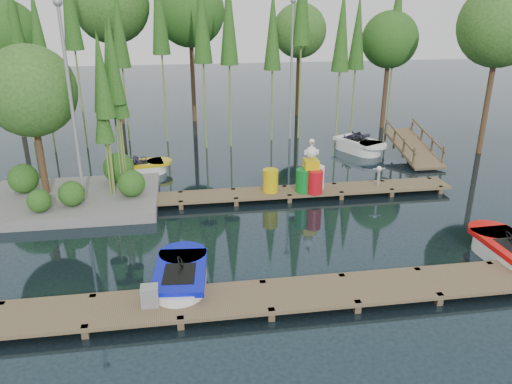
{
  "coord_description": "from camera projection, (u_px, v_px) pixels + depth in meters",
  "views": [
    {
      "loc": [
        -1.9,
        -15.0,
        7.23
      ],
      "look_at": [
        0.5,
        0.5,
        1.1
      ],
      "focal_mm": 35.0,
      "sensor_mm": 36.0,
      "label": 1
    }
  ],
  "objects": [
    {
      "name": "boat_yellow_far",
      "position": [
        142.0,
        168.0,
        21.9
      ],
      "size": [
        2.57,
        1.45,
        1.22
      ],
      "rotation": [
        0.0,
        0.0,
        -0.2
      ],
      "color": "white",
      "rests_on": "ground"
    },
    {
      "name": "drum_cluster",
      "position": [
        312.0,
        176.0,
        18.95
      ],
      "size": [
        1.18,
        1.08,
        2.04
      ],
      "color": "#0C7322",
      "rests_on": "far_dock"
    },
    {
      "name": "boat_red",
      "position": [
        508.0,
        252.0,
        14.58
      ],
      "size": [
        1.42,
        2.97,
        0.99
      ],
      "rotation": [
        0.0,
        0.0,
        0.03
      ],
      "color": "white",
      "rests_on": "ground"
    },
    {
      "name": "tree_screen",
      "position": [
        172.0,
        22.0,
        23.94
      ],
      "size": [
        34.42,
        18.53,
        10.31
      ],
      "color": "#4A331F",
      "rests_on": "ground"
    },
    {
      "name": "boat_white_far",
      "position": [
        359.0,
        145.0,
        24.98
      ],
      "size": [
        2.51,
        3.22,
        1.39
      ],
      "rotation": [
        0.0,
        0.0,
        -0.4
      ],
      "color": "white",
      "rests_on": "ground"
    },
    {
      "name": "island",
      "position": [
        55.0,
        120.0,
        17.68
      ],
      "size": [
        6.2,
        4.2,
        6.75
      ],
      "color": "slate",
      "rests_on": "ground"
    },
    {
      "name": "seagull_post",
      "position": [
        379.0,
        173.0,
        19.51
      ],
      "size": [
        0.5,
        0.27,
        0.8
      ],
      "color": "gray",
      "rests_on": "far_dock"
    },
    {
      "name": "ramp",
      "position": [
        413.0,
        147.0,
        23.76
      ],
      "size": [
        1.5,
        3.94,
        1.49
      ],
      "color": "brown",
      "rests_on": "ground"
    },
    {
      "name": "near_dock",
      "position": [
        267.0,
        297.0,
        12.48
      ],
      "size": [
        18.0,
        1.5,
        0.5
      ],
      "color": "brown",
      "rests_on": "ground"
    },
    {
      "name": "lamp_island",
      "position": [
        70.0,
        93.0,
        16.67
      ],
      "size": [
        0.3,
        0.3,
        7.25
      ],
      "color": "gray",
      "rests_on": "ground"
    },
    {
      "name": "yellow_barrel",
      "position": [
        270.0,
        181.0,
        18.93
      ],
      "size": [
        0.59,
        0.59,
        0.88
      ],
      "primitive_type": "cylinder",
      "color": "gold",
      "rests_on": "far_dock"
    },
    {
      "name": "boat_blue",
      "position": [
        181.0,
        279.0,
        13.17
      ],
      "size": [
        1.59,
        3.04,
        0.99
      ],
      "rotation": [
        0.0,
        0.0,
        -0.09
      ],
      "color": "white",
      "rests_on": "ground"
    },
    {
      "name": "ground_plane",
      "position": [
        244.0,
        229.0,
        16.71
      ],
      "size": [
        90.0,
        90.0,
        0.0
      ],
      "primitive_type": "plane",
      "color": "#1D2D36"
    },
    {
      "name": "far_dock",
      "position": [
        261.0,
        194.0,
        19.07
      ],
      "size": [
        15.0,
        1.2,
        0.5
      ],
      "color": "brown",
      "rests_on": "ground"
    },
    {
      "name": "lamp_rear",
      "position": [
        292.0,
        59.0,
        25.85
      ],
      "size": [
        0.3,
        0.3,
        7.25
      ],
      "color": "gray",
      "rests_on": "ground"
    },
    {
      "name": "utility_cabinet",
      "position": [
        150.0,
        296.0,
        11.96
      ],
      "size": [
        0.42,
        0.35,
        0.51
      ],
      "primitive_type": "cube",
      "color": "gray",
      "rests_on": "near_dock"
    }
  ]
}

